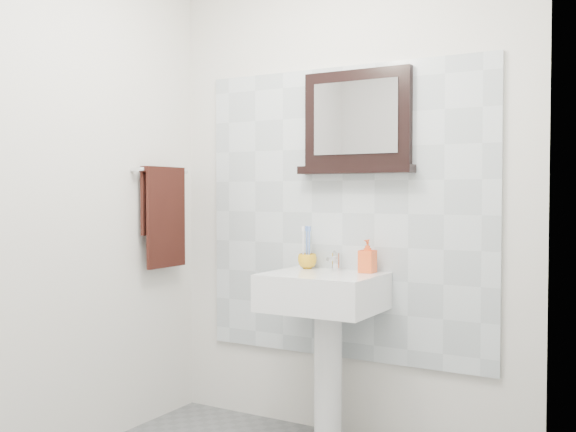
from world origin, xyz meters
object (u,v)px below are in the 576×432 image
object	(u,v)px
toothbrush_cup	(307,261)
soap_dispenser	(367,256)
hand_towel	(164,209)
pedestal_sink	(324,310)
framed_mirror	(357,125)

from	to	relation	value
toothbrush_cup	soap_dispenser	size ratio (longest dim) A/B	0.59
hand_towel	pedestal_sink	bearing A→B (deg)	5.26
toothbrush_cup	framed_mirror	distance (m)	0.75
soap_dispenser	framed_mirror	bearing A→B (deg)	145.73
pedestal_sink	soap_dispenser	xyz separation A→B (m)	(0.17, 0.13, 0.27)
pedestal_sink	soap_dispenser	distance (m)	0.34
soap_dispenser	framed_mirror	distance (m)	0.66
soap_dispenser	hand_towel	bearing A→B (deg)	-169.17
toothbrush_cup	framed_mirror	world-z (taller)	framed_mirror
soap_dispenser	hand_towel	distance (m)	1.16
pedestal_sink	hand_towel	world-z (taller)	hand_towel
toothbrush_cup	hand_towel	distance (m)	0.85
pedestal_sink	framed_mirror	size ratio (longest dim) A/B	1.57
pedestal_sink	toothbrush_cup	xyz separation A→B (m)	(-0.17, 0.14, 0.22)
toothbrush_cup	hand_towel	xyz separation A→B (m)	(-0.77, -0.22, 0.27)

